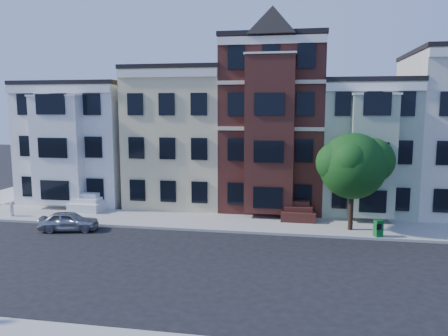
% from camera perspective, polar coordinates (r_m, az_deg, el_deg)
% --- Properties ---
extents(ground, '(120.00, 120.00, 0.00)m').
position_cam_1_polar(ground, '(20.24, 3.74, -13.48)').
color(ground, black).
extents(far_sidewalk, '(60.00, 4.00, 0.15)m').
position_cam_1_polar(far_sidewalk, '(27.80, 5.55, -7.36)').
color(far_sidewalk, '#9E9B93').
rests_on(far_sidewalk, ground).
extents(house_white, '(8.00, 9.00, 9.00)m').
position_cam_1_polar(house_white, '(37.45, -17.08, 3.15)').
color(house_white, white).
rests_on(house_white, ground).
extents(house_yellow, '(7.00, 9.00, 10.00)m').
position_cam_1_polar(house_yellow, '(34.53, -5.17, 3.92)').
color(house_yellow, beige).
rests_on(house_yellow, ground).
extents(house_brown, '(7.00, 9.00, 12.00)m').
position_cam_1_polar(house_brown, '(33.34, 6.56, 5.48)').
color(house_brown, '#421C16').
rests_on(house_brown, ground).
extents(house_green, '(6.00, 9.00, 9.00)m').
position_cam_1_polar(house_green, '(33.68, 17.64, 2.63)').
color(house_green, '#94A78C').
rests_on(house_green, ground).
extents(street_tree, '(7.86, 7.86, 7.14)m').
position_cam_1_polar(street_tree, '(26.66, 16.43, -0.31)').
color(street_tree, '#164F15').
rests_on(street_tree, far_sidewalk).
extents(parked_car, '(3.71, 2.13, 1.19)m').
position_cam_1_polar(parked_car, '(28.09, -19.62, -6.54)').
color(parked_car, '#9FA0A5').
rests_on(parked_car, ground).
extents(newspaper_box, '(0.54, 0.51, 0.94)m').
position_cam_1_polar(newspaper_box, '(26.32, 19.51, -7.43)').
color(newspaper_box, '#116024').
rests_on(newspaper_box, far_sidewalk).
extents(fire_hydrant, '(0.34, 0.34, 0.74)m').
position_cam_1_polar(fire_hydrant, '(32.68, -25.98, -5.02)').
color(fire_hydrant, beige).
rests_on(fire_hydrant, far_sidewalk).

